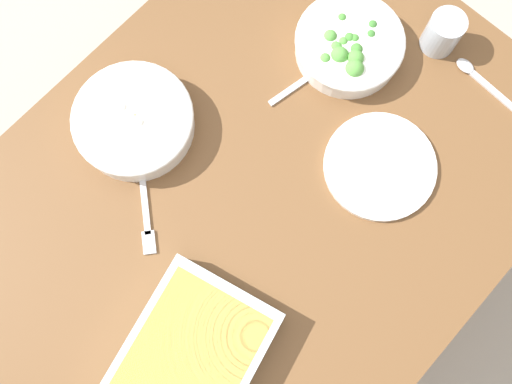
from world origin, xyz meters
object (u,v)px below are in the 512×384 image
(spoon_by_stew, at_px, (159,127))
(spoon_spare, at_px, (481,80))
(stew_bowl, at_px, (134,121))
(broccoli_bowl, at_px, (349,45))
(side_plate, at_px, (380,166))
(spoon_by_broccoli, at_px, (314,73))
(drink_cup, at_px, (442,34))
(baking_dish, at_px, (189,361))
(fork_on_table, at_px, (146,216))

(spoon_by_stew, height_order, spoon_spare, same)
(spoon_by_stew, xyz_separation_m, spoon_spare, (0.51, -0.41, 0.00))
(stew_bowl, distance_m, broccoli_bowl, 0.45)
(broccoli_bowl, relative_size, spoon_spare, 1.26)
(broccoli_bowl, height_order, side_plate, broccoli_bowl)
(broccoli_bowl, distance_m, spoon_by_broccoli, 0.09)
(drink_cup, distance_m, spoon_by_broccoli, 0.27)
(baking_dish, distance_m, drink_cup, 0.80)
(drink_cup, bearing_deg, broccoli_bowl, 138.88)
(spoon_by_stew, distance_m, spoon_spare, 0.66)
(stew_bowl, distance_m, fork_on_table, 0.19)
(drink_cup, xyz_separation_m, fork_on_table, (-0.66, 0.18, -0.04))
(spoon_by_broccoli, distance_m, spoon_spare, 0.34)
(fork_on_table, bearing_deg, side_plate, -35.07)
(broccoli_bowl, xyz_separation_m, fork_on_table, (-0.52, 0.06, -0.03))
(drink_cup, height_order, spoon_by_broccoli, drink_cup)
(drink_cup, xyz_separation_m, spoon_by_stew, (-0.52, 0.29, -0.03))
(spoon_by_stew, bearing_deg, stew_bowl, 130.84)
(baking_dish, relative_size, fork_on_table, 2.30)
(baking_dish, bearing_deg, broccoli_bowl, 16.17)
(stew_bowl, bearing_deg, spoon_spare, -39.09)
(stew_bowl, bearing_deg, fork_on_table, -128.93)
(broccoli_bowl, distance_m, spoon_by_stew, 0.41)
(broccoli_bowl, relative_size, drink_cup, 2.60)
(side_plate, height_order, spoon_by_broccoli, side_plate)
(spoon_by_stew, xyz_separation_m, fork_on_table, (-0.14, -0.11, -0.00))
(spoon_by_broccoli, bearing_deg, broccoli_bowl, -11.74)
(stew_bowl, height_order, broccoli_bowl, broccoli_bowl)
(side_plate, relative_size, fork_on_table, 1.48)
(baking_dish, bearing_deg, drink_cup, 4.75)
(side_plate, distance_m, spoon_spare, 0.28)
(drink_cup, distance_m, side_plate, 0.30)
(spoon_by_stew, xyz_separation_m, spoon_by_broccoli, (0.30, -0.15, 0.00))
(broccoli_bowl, relative_size, baking_dish, 0.64)
(baking_dish, height_order, spoon_spare, baking_dish)
(side_plate, distance_m, fork_on_table, 0.46)
(stew_bowl, bearing_deg, spoon_by_stew, -49.16)
(fork_on_table, bearing_deg, broccoli_bowl, -6.33)
(broccoli_bowl, bearing_deg, stew_bowl, 153.80)
(drink_cup, xyz_separation_m, spoon_by_broccoli, (-0.22, 0.14, -0.03))
(stew_bowl, distance_m, spoon_by_stew, 0.05)
(spoon_by_broccoli, height_order, spoon_spare, same)
(broccoli_bowl, bearing_deg, side_plate, -124.84)
(spoon_by_stew, bearing_deg, fork_on_table, -142.56)
(spoon_by_stew, bearing_deg, broccoli_bowl, -23.87)
(broccoli_bowl, bearing_deg, spoon_by_stew, 156.13)
(broccoli_bowl, height_order, spoon_spare, broccoli_bowl)
(broccoli_bowl, bearing_deg, spoon_spare, -60.59)
(spoon_by_broccoli, relative_size, spoon_spare, 1.00)
(side_plate, bearing_deg, spoon_spare, -6.80)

